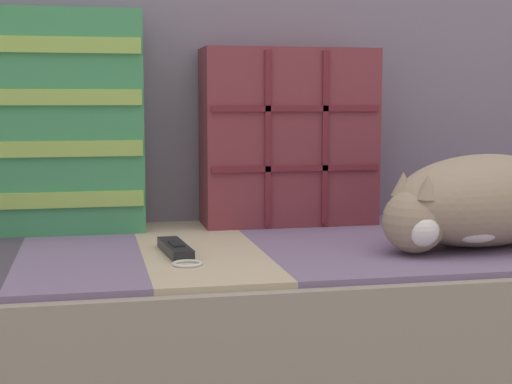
# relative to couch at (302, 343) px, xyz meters

# --- Properties ---
(couch) EXTENTS (2.01, 0.78, 0.42)m
(couch) POSITION_rel_couch_xyz_m (0.00, 0.00, 0.00)
(couch) COLOR #3D3838
(couch) RESTS_ON ground_plane
(sofa_backrest) EXTENTS (1.97, 0.14, 0.58)m
(sofa_backrest) POSITION_rel_couch_xyz_m (0.00, 0.32, 0.50)
(sofa_backrest) COLOR slate
(sofa_backrest) RESTS_ON couch
(throw_pillow_quilted) EXTENTS (0.37, 0.14, 0.37)m
(throw_pillow_quilted) POSITION_rel_couch_xyz_m (0.02, 0.18, 0.40)
(throw_pillow_quilted) COLOR brown
(throw_pillow_quilted) RESTS_ON couch
(throw_pillow_striped) EXTENTS (0.40, 0.14, 0.44)m
(throw_pillow_striped) POSITION_rel_couch_xyz_m (-0.49, 0.17, 0.43)
(throw_pillow_striped) COLOR #3D8956
(throw_pillow_striped) RESTS_ON couch
(sleeping_cat) EXTENTS (0.45, 0.33, 0.17)m
(sleeping_cat) POSITION_rel_couch_xyz_m (0.29, -0.16, 0.29)
(sleeping_cat) COLOR gray
(sleeping_cat) RESTS_ON couch
(game_remote_far) EXTENTS (0.06, 0.20, 0.02)m
(game_remote_far) POSITION_rel_couch_xyz_m (-0.26, -0.12, 0.22)
(game_remote_far) COLOR black
(game_remote_far) RESTS_ON couch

